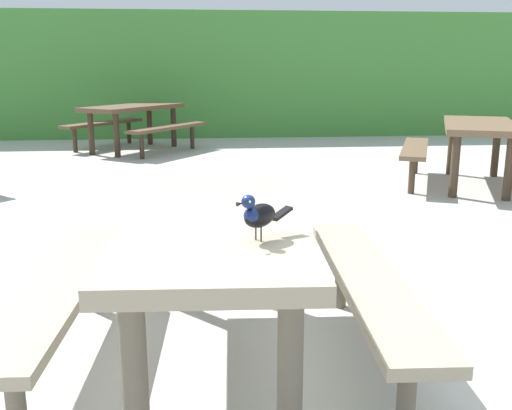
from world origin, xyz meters
The scene contains 6 objects.
ground_plane centered at (0.00, 0.00, 0.00)m, with size 60.00×60.00×0.00m, color #B7B5AD.
hedge_wall centered at (0.00, 9.61, 1.18)m, with size 28.00×1.43×2.37m, color #428438.
picnic_table_foreground centered at (-0.07, 0.16, 0.56)m, with size 1.77×1.84×0.74m.
bird_grackle centered at (0.08, -0.27, 0.84)m, with size 0.24×0.20×0.18m.
picnic_table_mid_right centered at (3.06, 4.04, 0.56)m, with size 2.20×2.22×0.74m.
picnic_table_far_centre centered at (-1.21, 7.36, 0.56)m, with size 2.36×2.37×0.74m.
Camera 1 is at (-0.13, -2.34, 1.38)m, focal length 40.73 mm.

